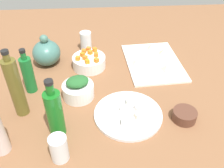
# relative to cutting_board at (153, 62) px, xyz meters

# --- Properties ---
(tabletop) EXTENTS (1.90, 1.90, 0.03)m
(tabletop) POSITION_rel_cutting_board_xyz_m (-0.21, 0.22, -0.02)
(tabletop) COLOR brown
(tabletop) RESTS_ON ground
(cutting_board) EXTENTS (0.37, 0.28, 0.01)m
(cutting_board) POSITION_rel_cutting_board_xyz_m (0.00, 0.00, 0.00)
(cutting_board) COLOR white
(cutting_board) RESTS_ON tabletop
(plate_tofu) EXTENTS (0.26, 0.26, 0.01)m
(plate_tofu) POSITION_rel_cutting_board_xyz_m (-0.35, 0.16, 0.00)
(plate_tofu) COLOR white
(plate_tofu) RESTS_ON tabletop
(bowl_greens) EXTENTS (0.13, 0.13, 0.06)m
(bowl_greens) POSITION_rel_cutting_board_xyz_m (-0.22, 0.35, 0.02)
(bowl_greens) COLOR white
(bowl_greens) RESTS_ON tabletop
(bowl_carrots) EXTENTS (0.16, 0.16, 0.05)m
(bowl_carrots) POSITION_rel_cutting_board_xyz_m (-0.01, 0.31, 0.02)
(bowl_carrots) COLOR white
(bowl_carrots) RESTS_ON tabletop
(bowl_small_side) EXTENTS (0.09, 0.09, 0.04)m
(bowl_small_side) POSITION_rel_cutting_board_xyz_m (-0.38, -0.04, 0.01)
(bowl_small_side) COLOR brown
(bowl_small_side) RESTS_ON tabletop
(teapot) EXTENTS (0.16, 0.13, 0.15)m
(teapot) POSITION_rel_cutting_board_xyz_m (0.04, 0.51, 0.06)
(teapot) COLOR #427369
(teapot) RESTS_ON tabletop
(bottle_1) EXTENTS (0.06, 0.06, 0.23)m
(bottle_1) POSITION_rel_cutting_board_xyz_m (-0.41, 0.42, 0.09)
(bottle_1) COLOR #186C1F
(bottle_1) RESTS_ON tabletop
(bottle_2) EXTENTS (0.05, 0.05, 0.27)m
(bottle_2) POSITION_rel_cutting_board_xyz_m (-0.30, 0.56, 0.12)
(bottle_2) COLOR brown
(bottle_2) RESTS_ON tabletop
(bottle_3) EXTENTS (0.05, 0.05, 0.20)m
(bottle_3) POSITION_rel_cutting_board_xyz_m (-0.17, 0.55, 0.08)
(bottle_3) COLOR #186B2C
(bottle_3) RESTS_ON tabletop
(drinking_glass_0) EXTENTS (0.06, 0.06, 0.10)m
(drinking_glass_0) POSITION_rel_cutting_board_xyz_m (0.15, 0.33, 0.04)
(drinking_glass_0) COLOR white
(drinking_glass_0) RESTS_ON tabletop
(drinking_glass_1) EXTENTS (0.06, 0.06, 0.09)m
(drinking_glass_1) POSITION_rel_cutting_board_xyz_m (-0.52, 0.40, 0.04)
(drinking_glass_1) COLOR white
(drinking_glass_1) RESTS_ON tabletop
(carrot_cube_0) EXTENTS (0.02, 0.02, 0.02)m
(carrot_cube_0) POSITION_rel_cutting_board_xyz_m (-0.01, 0.28, 0.06)
(carrot_cube_0) COLOR orange
(carrot_cube_0) RESTS_ON bowl_carrots
(carrot_cube_1) EXTENTS (0.02, 0.02, 0.02)m
(carrot_cube_1) POSITION_rel_cutting_board_xyz_m (-0.03, 0.33, 0.06)
(carrot_cube_1) COLOR orange
(carrot_cube_1) RESTS_ON bowl_carrots
(carrot_cube_2) EXTENTS (0.03, 0.03, 0.02)m
(carrot_cube_2) POSITION_rel_cutting_board_xyz_m (-0.05, 0.28, 0.06)
(carrot_cube_2) COLOR orange
(carrot_cube_2) RESTS_ON bowl_carrots
(carrot_cube_3) EXTENTS (0.03, 0.03, 0.02)m
(carrot_cube_3) POSITION_rel_cutting_board_xyz_m (0.02, 0.30, 0.06)
(carrot_cube_3) COLOR orange
(carrot_cube_3) RESTS_ON bowl_carrots
(carrot_cube_4) EXTENTS (0.03, 0.03, 0.02)m
(carrot_cube_4) POSITION_rel_cutting_board_xyz_m (-0.00, 0.34, 0.06)
(carrot_cube_4) COLOR orange
(carrot_cube_4) RESTS_ON bowl_carrots
(carrot_cube_5) EXTENTS (0.02, 0.02, 0.02)m
(carrot_cube_5) POSITION_rel_cutting_board_xyz_m (0.04, 0.28, 0.06)
(carrot_cube_5) COLOR orange
(carrot_cube_5) RESTS_ON bowl_carrots
(carrot_cube_6) EXTENTS (0.02, 0.02, 0.02)m
(carrot_cube_6) POSITION_rel_cutting_board_xyz_m (-0.03, 0.36, 0.06)
(carrot_cube_6) COLOR orange
(carrot_cube_6) RESTS_ON bowl_carrots
(carrot_cube_7) EXTENTS (0.02, 0.02, 0.02)m
(carrot_cube_7) POSITION_rel_cutting_board_xyz_m (-0.06, 0.32, 0.06)
(carrot_cube_7) COLOR orange
(carrot_cube_7) RESTS_ON bowl_carrots
(carrot_cube_8) EXTENTS (0.02, 0.02, 0.02)m
(carrot_cube_8) POSITION_rel_cutting_board_xyz_m (0.05, 0.31, 0.06)
(carrot_cube_8) COLOR orange
(carrot_cube_8) RESTS_ON bowl_carrots
(carrot_cube_9) EXTENTS (0.02, 0.02, 0.02)m
(carrot_cube_9) POSITION_rel_cutting_board_xyz_m (0.03, 0.33, 0.06)
(carrot_cube_9) COLOR orange
(carrot_cube_9) RESTS_ON bowl_carrots
(chopped_greens_mound) EXTENTS (0.10, 0.11, 0.04)m
(chopped_greens_mound) POSITION_rel_cutting_board_xyz_m (-0.22, 0.35, 0.07)
(chopped_greens_mound) COLOR #27612D
(chopped_greens_mound) RESTS_ON bowl_greens
(tofu_cube_0) EXTENTS (0.02, 0.02, 0.02)m
(tofu_cube_0) POSITION_rel_cutting_board_xyz_m (-0.40, 0.19, 0.02)
(tofu_cube_0) COLOR white
(tofu_cube_0) RESTS_ON plate_tofu
(tofu_cube_1) EXTENTS (0.03, 0.03, 0.02)m
(tofu_cube_1) POSITION_rel_cutting_board_xyz_m (-0.33, 0.13, 0.02)
(tofu_cube_1) COLOR white
(tofu_cube_1) RESTS_ON plate_tofu
(tofu_cube_2) EXTENTS (0.03, 0.03, 0.02)m
(tofu_cube_2) POSITION_rel_cutting_board_xyz_m (-0.33, 0.18, 0.02)
(tofu_cube_2) COLOR white
(tofu_cube_2) RESTS_ON plate_tofu
(tofu_cube_3) EXTENTS (0.03, 0.03, 0.02)m
(tofu_cube_3) POSITION_rel_cutting_board_xyz_m (-0.37, 0.13, 0.02)
(tofu_cube_3) COLOR #F0E1CC
(tofu_cube_3) RESTS_ON plate_tofu
(tofu_cube_4) EXTENTS (0.03, 0.03, 0.02)m
(tofu_cube_4) POSITION_rel_cutting_board_xyz_m (-0.29, 0.15, 0.02)
(tofu_cube_4) COLOR white
(tofu_cube_4) RESTS_ON plate_tofu
(dumpling_0) EXTENTS (0.06, 0.06, 0.03)m
(dumpling_0) POSITION_rel_cutting_board_xyz_m (0.12, -0.02, 0.02)
(dumpling_0) COLOR beige
(dumpling_0) RESTS_ON cutting_board
(dumpling_1) EXTENTS (0.07, 0.07, 0.03)m
(dumpling_1) POSITION_rel_cutting_board_xyz_m (0.06, -0.07, 0.02)
(dumpling_1) COLOR beige
(dumpling_1) RESTS_ON cutting_board
(dumpling_2) EXTENTS (0.06, 0.06, 0.03)m
(dumpling_2) POSITION_rel_cutting_board_xyz_m (0.06, 0.07, 0.02)
(dumpling_2) COLOR beige
(dumpling_2) RESTS_ON cutting_board
(dumpling_3) EXTENTS (0.06, 0.06, 0.03)m
(dumpling_3) POSITION_rel_cutting_board_xyz_m (-0.07, -0.05, 0.02)
(dumpling_3) COLOR beige
(dumpling_3) RESTS_ON cutting_board
(dumpling_4) EXTENTS (0.08, 0.08, 0.02)m
(dumpling_4) POSITION_rel_cutting_board_xyz_m (0.04, 0.01, 0.02)
(dumpling_4) COLOR beige
(dumpling_4) RESTS_ON cutting_board
(dumpling_5) EXTENTS (0.06, 0.06, 0.02)m
(dumpling_5) POSITION_rel_cutting_board_xyz_m (-0.02, 0.08, 0.02)
(dumpling_5) COLOR beige
(dumpling_5) RESTS_ON cutting_board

